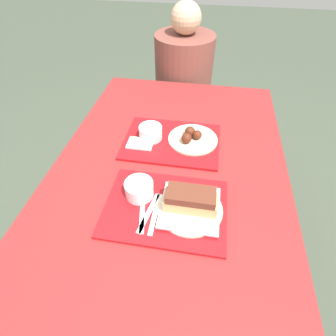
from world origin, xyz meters
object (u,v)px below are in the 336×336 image
person_seated_across (184,72)px  tray_far (171,142)px  brisket_sandwich_plate (190,203)px  wings_plate_far (192,137)px  bowl_coleslaw_near (139,188)px  bowl_coleslaw_far (151,132)px  tray_near (165,208)px

person_seated_across → tray_far: bearing=-87.0°
brisket_sandwich_plate → wings_plate_far: bearing=94.7°
bowl_coleslaw_near → brisket_sandwich_plate: size_ratio=0.45×
tray_far → brisket_sandwich_plate: 0.38m
bowl_coleslaw_near → bowl_coleslaw_far: same height
bowl_coleslaw_far → person_seated_across: person_seated_across is taller
brisket_sandwich_plate → bowl_coleslaw_near: bearing=168.7°
brisket_sandwich_plate → person_seated_across: person_seated_across is taller
tray_near → person_seated_across: size_ratio=0.60×
tray_far → brisket_sandwich_plate: (0.12, -0.36, 0.04)m
wings_plate_far → bowl_coleslaw_far: bearing=-175.6°
brisket_sandwich_plate → wings_plate_far: size_ratio=1.02×
brisket_sandwich_plate → person_seated_across: 1.17m
tray_far → bowl_coleslaw_near: 0.33m
tray_far → brisket_sandwich_plate: size_ratio=1.87×
tray_near → wings_plate_far: 0.39m
tray_far → wings_plate_far: (0.09, 0.02, 0.02)m
bowl_coleslaw_near → person_seated_across: size_ratio=0.14×
bowl_coleslaw_near → bowl_coleslaw_far: (-0.03, 0.33, 0.00)m
tray_near → tray_far: (-0.04, 0.37, 0.00)m
tray_near → wings_plate_far: wings_plate_far is taller
tray_near → tray_far: size_ratio=1.00×
wings_plate_far → tray_far: bearing=-168.6°
bowl_coleslaw_near → wings_plate_far: bearing=65.9°
bowl_coleslaw_far → tray_far: bearing=-2.3°
person_seated_across → bowl_coleslaw_near: bearing=-91.2°
wings_plate_far → person_seated_across: (-0.13, 0.78, -0.06)m
tray_far → bowl_coleslaw_near: size_ratio=4.14×
tray_near → person_seated_across: bearing=93.8°
tray_far → bowl_coleslaw_near: bowl_coleslaw_near is taller
brisket_sandwich_plate → person_seated_across: size_ratio=0.32×
tray_far → bowl_coleslaw_near: bearing=-101.3°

